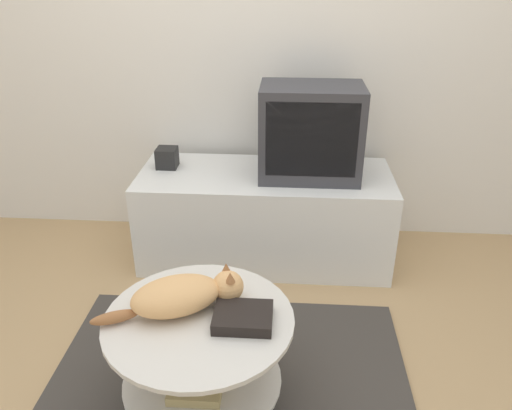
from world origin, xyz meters
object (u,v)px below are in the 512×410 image
Objects in this scene: tv at (310,132)px; dvd_box at (243,317)px; cat at (183,295)px; speaker at (167,158)px.

dvd_box is at bearing -102.42° from tv.
speaker is at bearing 81.50° from cat.
speaker reaches higher than dvd_box.
tv is at bearing 77.58° from dvd_box.
cat is (-0.47, -1.08, -0.26)m from tv.
tv is 1.02× the size of cat.
speaker reaches higher than cat.
dvd_box is 0.23m from cat.
tv reaches higher than speaker.
speaker is 0.55× the size of dvd_box.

